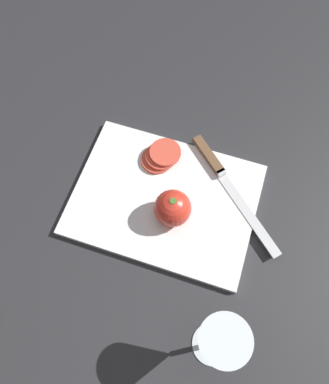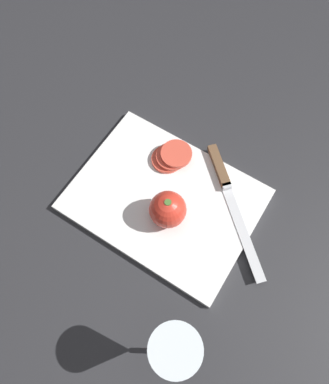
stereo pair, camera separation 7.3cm
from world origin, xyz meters
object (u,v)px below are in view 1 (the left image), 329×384
wine_glass (221,342)px  knife (218,169)px  whole_tomato (173,208)px  tomato_slice_stack_near (161,156)px

wine_glass → knife: (-0.08, 0.33, -0.09)m
whole_tomato → wine_glass: bearing=-55.6°
wine_glass → knife: wine_glass is taller
tomato_slice_stack_near → knife: bearing=5.8°
tomato_slice_stack_near → whole_tomato: bearing=-61.4°
knife → tomato_slice_stack_near: tomato_slice_stack_near is taller
whole_tomato → tomato_slice_stack_near: 0.13m
wine_glass → tomato_slice_stack_near: size_ratio=2.00×
whole_tomato → knife: bearing=64.8°
wine_glass → knife: 0.35m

